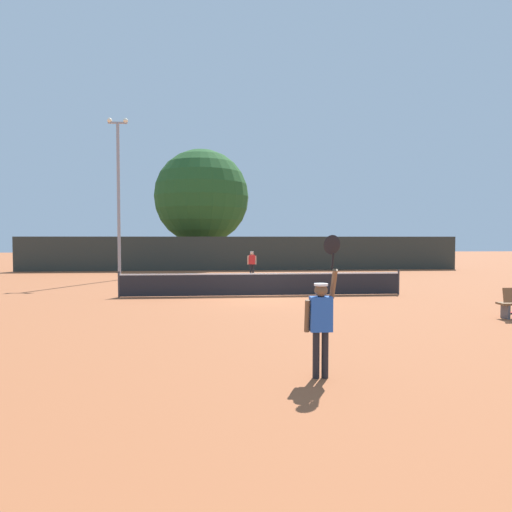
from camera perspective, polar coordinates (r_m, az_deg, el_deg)
The scene contains 11 objects.
ground_plane at distance 19.01m, azimuth 0.81°, elevation -5.06°, with size 120.00×120.00×0.00m, color #9E5633.
tennis_net at distance 18.95m, azimuth 0.81°, elevation -3.52°, with size 11.93×0.08×1.07m.
perimeter_fence at distance 33.87m, azimuth -1.67°, elevation 0.32°, with size 33.36×0.12×2.55m, color #2D332D.
player_serving at distance 7.91m, azimuth 8.29°, elevation -7.47°, with size 0.68×0.39×2.49m.
player_receiving at distance 28.28m, azimuth -0.53°, elevation -0.69°, with size 0.57×0.23×1.58m.
tennis_ball at distance 15.60m, azimuth 7.06°, elevation -6.57°, with size 0.07×0.07×0.07m, color #CCE033.
spare_racket at distance 16.84m, azimuth 29.38°, elevation -6.24°, with size 0.28×0.52×0.04m.
light_pole at distance 27.44m, azimuth -17.06°, elevation 8.08°, with size 1.18×0.28×9.35m.
large_tree at distance 39.27m, azimuth -6.92°, elevation 7.45°, with size 8.10×8.10×10.04m.
parked_car_near at distance 42.24m, azimuth -12.77°, elevation -0.02°, with size 2.39×4.40×1.69m.
parked_car_mid at distance 43.79m, azimuth 11.04°, elevation 0.07°, with size 2.07×4.27×1.69m.
Camera 1 is at (-1.84, -18.76, 2.43)m, focal length 31.51 mm.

